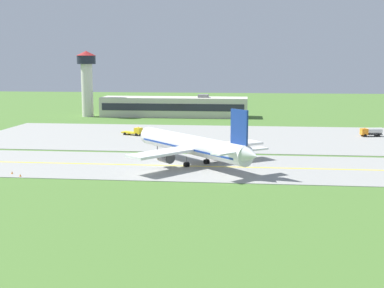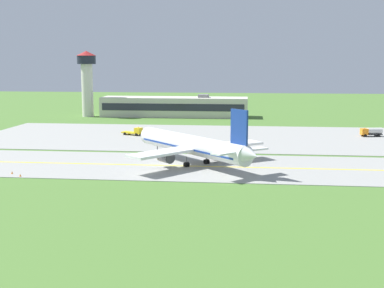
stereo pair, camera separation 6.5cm
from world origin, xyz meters
The scene contains 12 objects.
ground_plane centered at (0.00, 0.00, 0.00)m, with size 500.00×500.00×0.00m, color #47702D.
taxiway_strip centered at (0.00, 0.00, 0.05)m, with size 240.00×28.00×0.10m, color gray.
apron_pad centered at (10.00, 42.00, 0.05)m, with size 140.00×52.00×0.10m, color gray.
taxiway_centreline centered at (0.00, 0.00, 0.11)m, with size 220.00×0.60×0.01m, color yellow.
airplane_lead centered at (5.34, 2.02, 4.13)m, with size 30.48×31.94×12.70m.
service_truck_baggage centered at (-15.92, 42.45, 1.18)m, with size 6.69×4.43×2.59m.
service_truck_fuel centered at (51.98, 47.59, 1.53)m, with size 6.26×3.11×2.65m.
terminal_building centered at (-11.93, 95.75, 3.79)m, with size 56.88×12.52×8.75m.
control_tower centered at (-45.69, 92.11, 15.36)m, with size 7.60×7.60×25.36m.
traffic_cone_near_edge centered at (-25.51, -13.12, 0.30)m, with size 0.44×0.44×0.60m, color orange.
traffic_cone_mid_edge centered at (-0.10, 12.94, 0.30)m, with size 0.44×0.44×0.60m, color orange.
traffic_cone_far_edge centered at (-28.10, -11.06, 0.30)m, with size 0.44×0.44×0.60m, color orange.
Camera 1 is at (16.82, -103.42, 21.49)m, focal length 48.22 mm.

